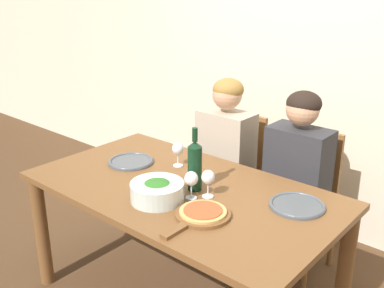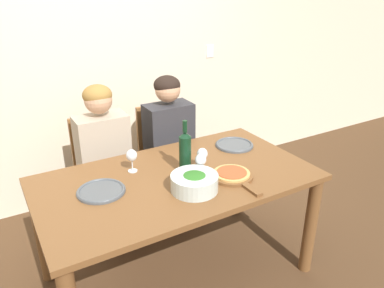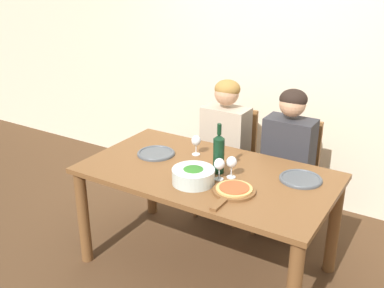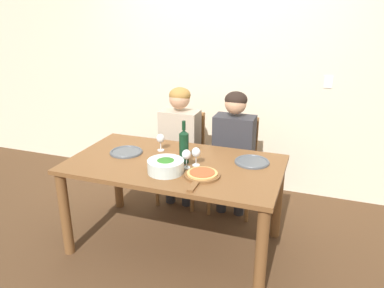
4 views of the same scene
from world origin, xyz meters
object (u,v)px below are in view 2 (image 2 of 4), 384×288
at_px(person_woman, 104,149).
at_px(person_man, 170,135).
at_px(chair_right, 164,156).
at_px(wine_glass_right, 202,155).
at_px(wine_bottle, 185,152).
at_px(wine_glass_centre, 201,161).
at_px(chair_left, 102,171).
at_px(wine_glass_left, 132,156).
at_px(dinner_plate_right, 234,145).
at_px(dinner_plate_left, 101,191).
at_px(broccoli_bowl, 194,182).
at_px(pizza_on_board, 233,175).

xyz_separation_m(person_woman, person_man, (0.56, 0.00, 0.00)).
height_order(chair_right, wine_glass_right, chair_right).
bearing_deg(wine_bottle, wine_glass_centre, -59.16).
distance_m(chair_left, person_woman, 0.26).
bearing_deg(wine_glass_right, wine_bottle, 168.23).
xyz_separation_m(chair_left, wine_glass_left, (0.03, -0.62, 0.38)).
xyz_separation_m(wine_bottle, dinner_plate_right, (0.52, 0.18, -0.13)).
relative_size(wine_bottle, dinner_plate_right, 1.25).
height_order(person_woman, wine_bottle, person_woman).
xyz_separation_m(chair_left, dinner_plate_left, (-0.23, -0.77, 0.28)).
distance_m(dinner_plate_left, wine_glass_left, 0.31).
xyz_separation_m(person_man, wine_glass_centre, (-0.19, -0.78, 0.14)).
relative_size(person_woman, dinner_plate_right, 4.37).
bearing_deg(broccoli_bowl, dinner_plate_left, 152.35).
height_order(chair_left, wine_glass_centre, chair_left).
bearing_deg(dinner_plate_left, chair_right, 44.68).
bearing_deg(broccoli_bowl, chair_left, 103.71).
bearing_deg(pizza_on_board, wine_glass_right, 120.33).
relative_size(person_woman, dinner_plate_left, 4.37).
distance_m(chair_right, pizza_on_board, 1.05).
xyz_separation_m(pizza_on_board, wine_glass_left, (-0.50, 0.39, 0.09)).
relative_size(chair_right, dinner_plate_left, 3.34).
bearing_deg(chair_left, dinner_plate_right, -36.97).
bearing_deg(pizza_on_board, wine_glass_left, 142.36).
height_order(chair_right, dinner_plate_left, chair_right).
bearing_deg(person_woman, chair_left, 90.00).
xyz_separation_m(person_man, pizza_on_board, (-0.02, -0.90, 0.05)).
xyz_separation_m(chair_right, wine_glass_left, (-0.53, -0.62, 0.38)).
bearing_deg(wine_glass_left, dinner_plate_right, -0.14).
relative_size(chair_right, wine_bottle, 2.67).
xyz_separation_m(chair_left, person_man, (0.56, -0.11, 0.24)).
distance_m(broccoli_bowl, wine_glass_right, 0.27).
height_order(wine_bottle, dinner_plate_left, wine_bottle).
bearing_deg(chair_right, chair_left, 180.00).
xyz_separation_m(person_woman, wine_glass_centre, (0.37, -0.78, 0.14)).
bearing_deg(broccoli_bowl, wine_bottle, 74.06).
height_order(wine_bottle, pizza_on_board, wine_bottle).
distance_m(wine_glass_right, wine_glass_centre, 0.09).
distance_m(person_man, dinner_plate_left, 1.03).
bearing_deg(person_woman, wine_glass_right, -59.28).
relative_size(person_woman, person_man, 1.00).
bearing_deg(chair_left, wine_glass_centre, -67.62).
distance_m(chair_left, person_man, 0.61).
relative_size(chair_right, person_woman, 0.76).
distance_m(dinner_plate_right, wine_glass_centre, 0.54).
height_order(broccoli_bowl, wine_glass_left, wine_glass_left).
bearing_deg(wine_glass_centre, dinner_plate_right, 30.61).
bearing_deg(wine_glass_left, person_woman, 93.13).
relative_size(wine_bottle, wine_glass_right, 2.31).
distance_m(wine_glass_left, wine_glass_right, 0.45).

